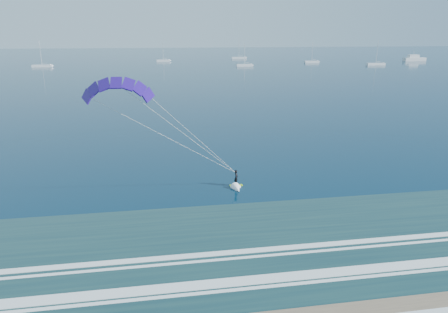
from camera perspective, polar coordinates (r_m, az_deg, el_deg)
kitesurfer_rig at (r=41.46m, az=-6.09°, el=3.47°), size 17.51×7.27×14.35m
motor_yacht at (r=279.01m, az=25.53°, el=12.52°), size 13.77×3.67×5.86m
sailboat_1 at (r=228.06m, az=-24.54°, el=11.70°), size 9.74×2.40×13.23m
sailboat_2 at (r=249.86m, az=-8.66°, el=13.40°), size 8.08×2.40×10.98m
sailboat_3 at (r=212.90m, az=2.94°, el=12.90°), size 8.41×2.40×11.71m
sailboat_4 at (r=274.44m, az=2.14°, el=13.92°), size 9.82×2.40×13.20m
sailboat_5 at (r=242.92m, az=12.42°, el=13.09°), size 8.49×2.40×11.62m
sailboat_6 at (r=235.17m, az=20.85°, el=12.25°), size 10.25×2.40×13.67m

